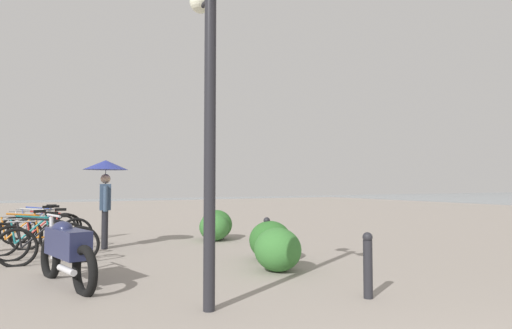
# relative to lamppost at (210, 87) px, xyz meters

# --- Properties ---
(lamppost) EXTENTS (0.98, 0.28, 3.96)m
(lamppost) POSITION_rel_lamppost_xyz_m (0.00, 0.00, 0.00)
(lamppost) COLOR #232328
(lamppost) RESTS_ON ground
(motorcycle) EXTENTS (2.13, 0.67, 1.06)m
(motorcycle) POSITION_rel_lamppost_xyz_m (2.17, 1.40, -2.14)
(motorcycle) COLOR black
(motorcycle) RESTS_ON ground
(bicycle_black) EXTENTS (0.26, 1.77, 0.95)m
(bicycle_black) POSITION_rel_lamppost_xyz_m (4.01, 1.58, -2.29)
(bicycle_black) COLOR black
(bicycle_black) RESTS_ON ground
(bicycle_teal) EXTENTS (0.13, 1.77, 0.95)m
(bicycle_teal) POSITION_rel_lamppost_xyz_m (4.73, 1.70, -2.29)
(bicycle_teal) COLOR black
(bicycle_teal) RESTS_ON ground
(bicycle_orange) EXTENTS (0.24, 1.77, 0.95)m
(bicycle_orange) POSITION_rel_lamppost_xyz_m (5.52, 1.91, -2.29)
(bicycle_orange) COLOR black
(bicycle_orange) RESTS_ON ground
(bicycle_red) EXTENTS (0.34, 1.76, 0.95)m
(bicycle_red) POSITION_rel_lamppost_xyz_m (6.05, 1.47, -2.29)
(bicycle_red) COLOR black
(bicycle_red) RESTS_ON ground
(bicycle_white) EXTENTS (0.12, 1.77, 0.95)m
(bicycle_white) POSITION_rel_lamppost_xyz_m (7.37, 1.71, -2.29)
(bicycle_white) COLOR black
(bicycle_white) RESTS_ON ground
(bicycle_silver) EXTENTS (0.27, 1.76, 0.95)m
(bicycle_silver) POSITION_rel_lamppost_xyz_m (7.48, 1.55, -2.29)
(bicycle_silver) COLOR black
(bicycle_silver) RESTS_ON ground
(bicycle_blue) EXTENTS (0.40, 1.75, 0.95)m
(bicycle_blue) POSITION_rel_lamppost_xyz_m (8.03, 1.60, -2.29)
(bicycle_blue) COLOR black
(bicycle_blue) RESTS_ON ground
(pedestrian) EXTENTS (1.00, 1.00, 2.03)m
(pedestrian) POSITION_rel_lamppost_xyz_m (5.55, 0.38, -1.04)
(pedestrian) COLOR black
(pedestrian) RESTS_ON ground
(bollard_near) EXTENTS (0.13, 0.13, 0.85)m
(bollard_near) POSITION_rel_lamppost_xyz_m (-0.47, -2.03, -2.20)
(bollard_near) COLOR #232328
(bollard_near) RESTS_ON ground
(bollard_mid) EXTENTS (0.13, 0.13, 0.83)m
(bollard_mid) POSITION_rel_lamppost_xyz_m (2.52, -2.20, -2.21)
(bollard_mid) COLOR #232328
(bollard_mid) RESTS_ON ground
(shrub_low) EXTENTS (0.89, 0.80, 0.76)m
(shrub_low) POSITION_rel_lamppost_xyz_m (2.47, -2.25, -2.26)
(shrub_low) COLOR #2D6628
(shrub_low) RESTS_ON ground
(shrub_round) EXTENTS (0.85, 0.76, 0.72)m
(shrub_round) POSITION_rel_lamppost_xyz_m (5.53, -2.32, -2.28)
(shrub_round) COLOR #387533
(shrub_round) RESTS_ON ground
(shrub_wide) EXTENTS (0.91, 0.82, 0.78)m
(shrub_wide) POSITION_rel_lamppost_xyz_m (5.82, -2.51, -2.25)
(shrub_wide) COLOR #2D6628
(shrub_wide) RESTS_ON ground
(shrub_tall) EXTENTS (0.87, 0.78, 0.74)m
(shrub_tall) POSITION_rel_lamppost_xyz_m (1.51, -1.84, -2.27)
(shrub_tall) COLOR #387533
(shrub_tall) RESTS_ON ground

